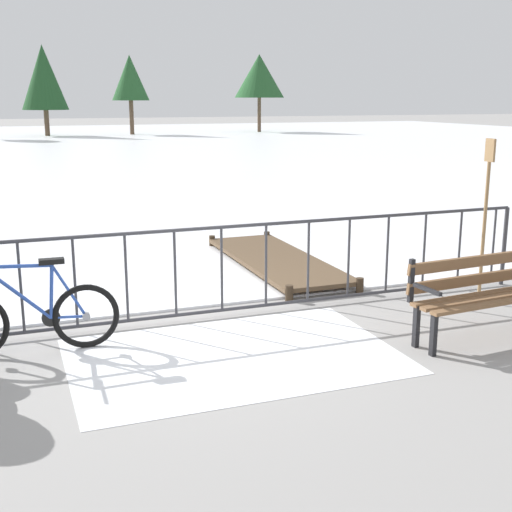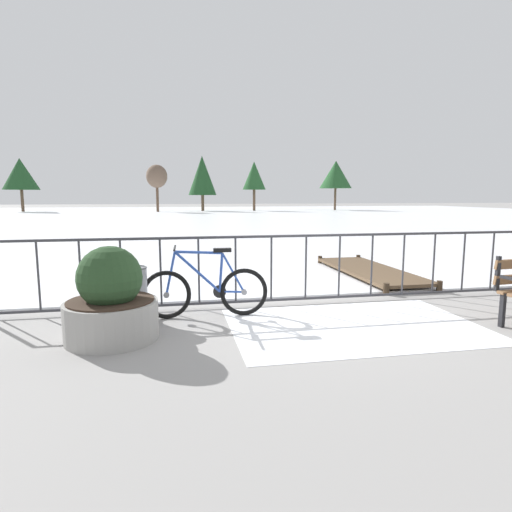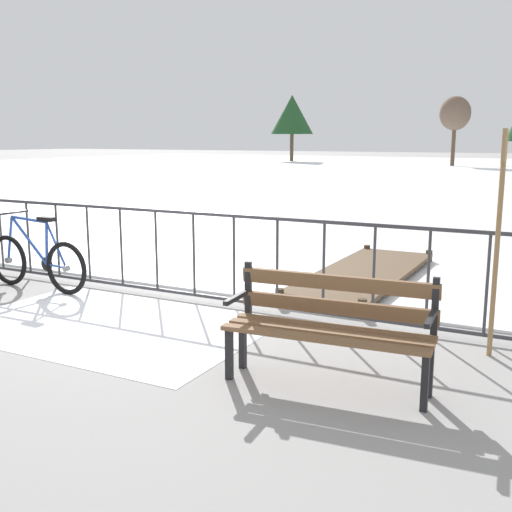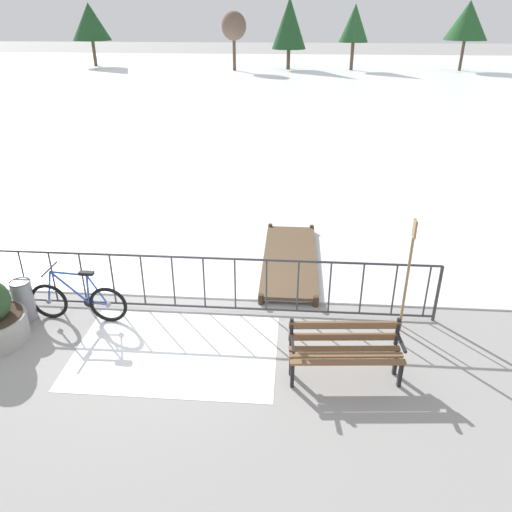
% 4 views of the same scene
% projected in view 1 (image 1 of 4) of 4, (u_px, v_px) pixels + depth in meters
% --- Properties ---
extents(ground_plane, '(160.00, 160.00, 0.00)m').
position_uv_depth(ground_plane, '(177.00, 322.00, 7.58)').
color(ground_plane, gray).
extents(frozen_pond, '(80.00, 56.00, 0.03)m').
position_uv_depth(frozen_pond, '(38.00, 148.00, 33.47)').
color(frozen_pond, white).
rests_on(frozen_pond, ground).
extents(snow_patch, '(3.16, 2.12, 0.01)m').
position_uv_depth(snow_patch, '(234.00, 356.00, 6.58)').
color(snow_patch, white).
rests_on(snow_patch, ground).
extents(railing_fence, '(9.06, 0.06, 1.07)m').
position_uv_depth(railing_fence, '(175.00, 274.00, 7.45)').
color(railing_fence, '#38383D').
rests_on(railing_fence, ground).
extents(bicycle_near_railing, '(1.71, 0.52, 0.97)m').
position_uv_depth(bicycle_near_railing, '(31.00, 318.00, 6.56)').
color(bicycle_near_railing, black).
rests_on(bicycle_near_railing, ground).
extents(park_bench, '(1.63, 0.61, 0.89)m').
position_uv_depth(park_bench, '(478.00, 290.00, 6.99)').
color(park_bench, brown).
rests_on(park_bench, ground).
extents(oar_upright, '(0.04, 0.16, 1.98)m').
position_uv_depth(oar_upright, '(486.00, 207.00, 8.34)').
color(oar_upright, '#937047').
rests_on(oar_upright, ground).
extents(wooden_dock, '(1.10, 3.39, 0.20)m').
position_uv_depth(wooden_dock, '(276.00, 259.00, 10.01)').
color(wooden_dock, brown).
rests_on(wooden_dock, ground).
extents(tree_far_west, '(3.59, 3.59, 5.51)m').
position_uv_depth(tree_far_west, '(259.00, 76.00, 48.47)').
color(tree_far_west, brown).
rests_on(tree_far_west, ground).
extents(tree_west_mid, '(2.49, 2.49, 5.26)m').
position_uv_depth(tree_west_mid, '(130.00, 78.00, 45.05)').
color(tree_west_mid, brown).
rests_on(tree_west_mid, ground).
extents(tree_east_mid, '(2.96, 2.96, 5.80)m').
position_uv_depth(tree_east_mid, '(44.00, 78.00, 43.41)').
color(tree_east_mid, brown).
rests_on(tree_east_mid, ground).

